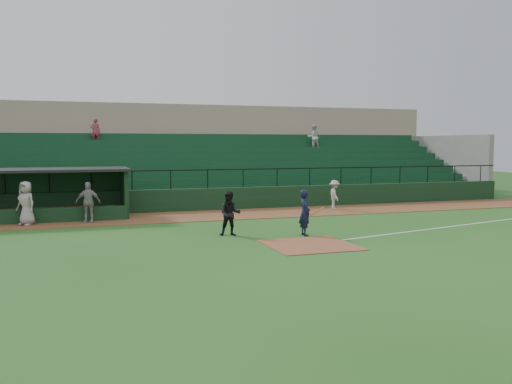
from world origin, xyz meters
name	(u,v)px	position (x,y,z in m)	size (l,w,h in m)	color
ground	(299,241)	(0.00, 0.00, 0.00)	(90.00, 90.00, 0.00)	#23531A
warning_track	(237,214)	(0.00, 8.00, 0.01)	(40.00, 4.00, 0.03)	brown
home_plate_dirt	(310,245)	(0.00, -1.00, 0.01)	(3.00, 3.00, 0.03)	brown
foul_line	(456,226)	(8.00, 1.20, 0.01)	(18.00, 0.09, 0.01)	white
stadium_structure	(200,164)	(0.00, 16.46, 2.30)	(38.00, 13.08, 6.40)	black
dugout	(32,191)	(-9.75, 9.56, 1.33)	(8.90, 3.20, 2.42)	black
batter_at_plate	(305,213)	(0.66, 0.97, 0.90)	(1.02, 0.71, 1.80)	black
umpire	(230,214)	(-2.12, 1.87, 0.87)	(0.84, 0.66, 1.74)	black
runner	(335,195)	(5.61, 8.24, 0.83)	(1.03, 0.59, 1.59)	#ABA5A0
dugout_player_a	(88,202)	(-7.27, 7.29, 0.95)	(1.08, 0.45, 1.85)	gray
dugout_player_b	(26,203)	(-9.87, 7.28, 0.99)	(0.94, 0.61, 1.93)	#9D9893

